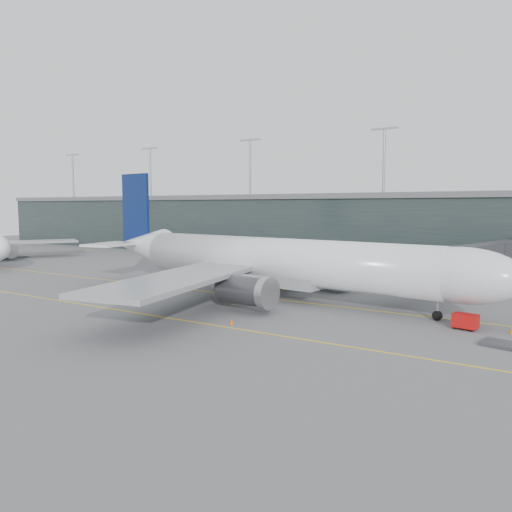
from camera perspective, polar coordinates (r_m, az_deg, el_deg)
The scene contains 17 objects.
ground at distance 74.02m, azimuth -1.38°, elevation -3.89°, with size 320.00×320.00×0.00m, color #5D5C61.
taxiline_a at distance 70.78m, azimuth -3.18°, elevation -4.34°, with size 160.00×0.25×0.02m, color yellow.
taxiline_b at distance 58.74m, azimuth -12.33°, elevation -6.55°, with size 160.00×0.25×0.02m, color yellow.
taxiline_lead_main at distance 89.04m, azimuth 8.49°, elevation -2.31°, with size 0.25×60.00×0.02m, color yellow.
taxiline_lead_adj at distance 141.44m, azimuth -22.66°, elevation 0.27°, with size 0.25×60.00×0.02m, color yellow.
terminal at distance 125.53m, azimuth 13.47°, elevation 3.40°, with size 240.00×36.00×29.00m.
main_aircraft at distance 66.92m, azimuth 2.10°, elevation -0.62°, with size 63.27×59.20×17.73m.
jet_bridge at distance 85.68m, azimuth 23.33°, elevation 0.34°, with size 14.84×44.27×6.71m.
gse_cart at distance 54.68m, azimuth 22.80°, elevation -6.85°, with size 2.55×1.85×1.59m.
baggage_dolly at distance 49.93m, azimuth 26.14°, elevation -9.00°, with size 3.01×2.41×0.30m, color #35353A.
uld_a at distance 84.97m, azimuth -0.30°, elevation -1.99°, with size 2.32×2.01×1.83m.
uld_b at distance 83.12m, azimuth 2.05°, elevation -2.16°, with size 2.46×2.21×1.86m.
uld_c at distance 81.91m, azimuth 2.94°, elevation -2.19°, with size 2.62×2.27×2.08m.
cone_nose at distance 54.89m, azimuth 27.20°, elevation -7.55°, with size 0.46×0.46×0.73m, color #CB6D0B.
cone_wing_stbd at distance 52.77m, azimuth -2.80°, elevation -7.45°, with size 0.44×0.44×0.70m, color #EA5E0D.
cone_wing_port at distance 80.12m, azimuth 7.68°, elevation -2.93°, with size 0.47×0.47×0.75m, color #D8580C.
cone_tail at distance 70.48m, azimuth -10.97°, elevation -4.22°, with size 0.40×0.40×0.64m, color #D9520C.
Camera 1 is at (40.48, -60.73, 12.37)m, focal length 35.00 mm.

